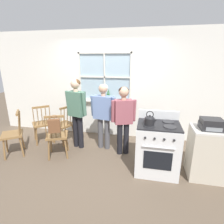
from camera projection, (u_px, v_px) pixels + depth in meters
ground_plane at (96, 161)px, 3.57m from camera, size 16.00×16.00×0.00m
wall_back at (110, 86)px, 4.50m from camera, size 6.40×0.16×2.70m
chair_by_window at (57, 136)px, 3.64m from camera, size 0.54×0.53×0.96m
chair_near_wall at (42, 124)px, 4.30m from camera, size 0.58×0.58×0.96m
chair_center_cluster at (13, 135)px, 3.71m from camera, size 0.57×0.57×0.96m
chair_near_stove at (64, 125)px, 4.25m from camera, size 0.54×0.55×0.96m
person_elderly_left at (77, 108)px, 3.89m from camera, size 0.53×0.31×1.59m
person_teen_center at (103, 111)px, 3.86m from camera, size 0.59×0.28×1.49m
person_adult_right at (123, 115)px, 3.62m from camera, size 0.52×0.32×1.48m
stove at (157, 147)px, 3.15m from camera, size 0.74×0.68×1.08m
kettle at (150, 120)px, 2.90m from camera, size 0.21×0.17×0.25m
potted_plant at (108, 97)px, 4.50m from camera, size 0.14×0.14×0.34m
handbag at (54, 125)px, 3.32m from camera, size 0.24×0.24×0.31m
side_counter at (206, 153)px, 3.00m from camera, size 0.55×0.50×0.90m
stereo at (211, 124)px, 2.82m from camera, size 0.34×0.29×0.18m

